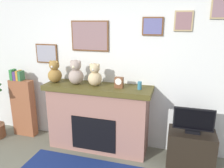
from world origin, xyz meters
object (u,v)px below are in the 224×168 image
object	(u,v)px
candle_jar	(140,85)
mantel_clock	(119,82)
bookshelf	(23,106)
teddy_bear_brown	(95,76)
fireplace	(98,117)
tv_stand	(190,148)
teddy_bear_tan	(55,73)
teddy_bear_cream	(76,73)
television	(193,121)

from	to	relation	value
candle_jar	mantel_clock	size ratio (longest dim) A/B	0.74
bookshelf	teddy_bear_brown	world-z (taller)	teddy_bear_brown
bookshelf	teddy_bear_brown	xyz separation A→B (m)	(1.42, -0.05, 0.68)
mantel_clock	fireplace	bearing A→B (deg)	176.85
tv_stand	teddy_bear_tan	world-z (taller)	teddy_bear_tan
tv_stand	teddy_bear_cream	size ratio (longest dim) A/B	1.69
fireplace	mantel_clock	world-z (taller)	mantel_clock
bookshelf	mantel_clock	distance (m)	1.91
mantel_clock	teddy_bear_cream	world-z (taller)	teddy_bear_cream
television	teddy_bear_cream	size ratio (longest dim) A/B	1.43
tv_stand	candle_jar	distance (m)	1.18
tv_stand	television	size ratio (longest dim) A/B	1.18
candle_jar	teddy_bear_tan	world-z (taller)	teddy_bear_tan
fireplace	teddy_bear_tan	size ratio (longest dim) A/B	4.70
tv_stand	teddy_bear_brown	world-z (taller)	teddy_bear_brown
teddy_bear_tan	teddy_bear_cream	bearing A→B (deg)	-0.00
mantel_clock	teddy_bear_tan	world-z (taller)	teddy_bear_tan
mantel_clock	teddy_bear_brown	bearing A→B (deg)	179.84
fireplace	teddy_bear_brown	size ratio (longest dim) A/B	4.83
teddy_bear_tan	teddy_bear_cream	size ratio (longest dim) A/B	0.93
bookshelf	teddy_bear_tan	distance (m)	1.00
fireplace	candle_jar	xyz separation A→B (m)	(0.66, -0.02, 0.59)
fireplace	teddy_bear_cream	xyz separation A→B (m)	(-0.35, -0.02, 0.71)
candle_jar	teddy_bear_cream	size ratio (longest dim) A/B	0.31
fireplace	tv_stand	distance (m)	1.48
bookshelf	television	bearing A→B (deg)	-2.00
bookshelf	teddy_bear_tan	size ratio (longest dim) A/B	3.39
television	teddy_bear_tan	size ratio (longest dim) A/B	1.53
bookshelf	television	xyz separation A→B (m)	(2.91, -0.10, 0.14)
fireplace	teddy_bear_brown	world-z (taller)	teddy_bear_brown
bookshelf	teddy_bear_cream	world-z (taller)	teddy_bear_cream
teddy_bear_brown	fireplace	bearing A→B (deg)	27.18
bookshelf	mantel_clock	bearing A→B (deg)	-1.77
candle_jar	fireplace	bearing A→B (deg)	178.46
candle_jar	mantel_clock	xyz separation A→B (m)	(-0.31, -0.00, 0.02)
television	teddy_bear_tan	distance (m)	2.24
bookshelf	tv_stand	distance (m)	2.92
bookshelf	candle_jar	xyz separation A→B (m)	(2.12, -0.05, 0.58)
teddy_bear_brown	mantel_clock	bearing A→B (deg)	-0.16
tv_stand	fireplace	bearing A→B (deg)	177.50
fireplace	candle_jar	world-z (taller)	candle_jar
candle_jar	mantel_clock	bearing A→B (deg)	-179.72
television	candle_jar	xyz separation A→B (m)	(-0.79, 0.05, 0.44)
television	mantel_clock	bearing A→B (deg)	177.63
mantel_clock	teddy_bear_cream	size ratio (longest dim) A/B	0.41
bookshelf	mantel_clock	size ratio (longest dim) A/B	7.67
tv_stand	teddy_bear_brown	size ratio (longest dim) A/B	1.86
fireplace	candle_jar	bearing A→B (deg)	-1.54
bookshelf	teddy_bear_cream	bearing A→B (deg)	-2.84
fireplace	teddy_bear_brown	bearing A→B (deg)	-152.82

